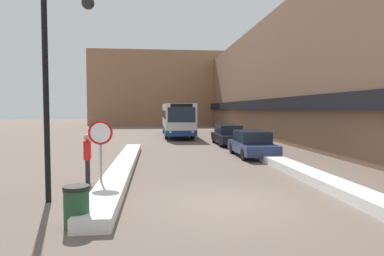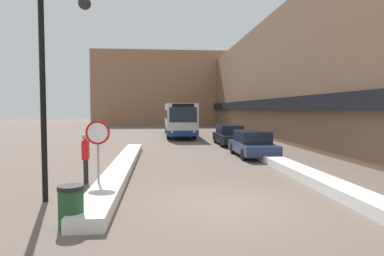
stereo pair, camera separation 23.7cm
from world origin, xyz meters
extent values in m
plane|color=#66564C|center=(0.00, 0.00, 0.00)|extent=(160.00, 160.00, 0.00)
cube|color=brown|center=(10.00, 24.00, 5.38)|extent=(5.00, 60.00, 10.75)
cube|color=black|center=(7.25, 24.00, 3.05)|extent=(0.50, 60.00, 0.90)
cube|color=#996B4C|center=(0.00, 50.83, 6.13)|extent=(26.00, 8.00, 12.26)
cube|color=silver|center=(-3.60, 5.65, 0.17)|extent=(0.90, 15.38, 0.34)
cube|color=silver|center=(3.60, 3.91, 0.17)|extent=(0.90, 13.17, 0.34)
cube|color=silver|center=(-0.06, 24.48, 1.78)|extent=(2.55, 12.41, 2.70)
cube|color=navy|center=(-0.06, 24.48, 0.67)|extent=(2.57, 12.43, 0.47)
cube|color=#192333|center=(-0.06, 24.48, 2.16)|extent=(2.58, 11.41, 0.74)
cube|color=#192333|center=(-0.06, 18.27, 2.18)|extent=(2.25, 0.03, 1.21)
cube|color=black|center=(-0.06, 18.27, 2.95)|extent=(1.79, 0.03, 0.28)
sphere|color=#F2EAC6|center=(-0.98, 18.26, 0.78)|extent=(0.20, 0.20, 0.20)
sphere|color=#F2EAC6|center=(0.86, 18.26, 0.78)|extent=(0.20, 0.20, 0.20)
cylinder|color=black|center=(-1.21, 20.64, 0.51)|extent=(0.28, 1.01, 1.01)
cylinder|color=black|center=(1.10, 20.64, 0.51)|extent=(0.28, 1.01, 1.01)
cylinder|color=black|center=(-1.21, 28.33, 0.51)|extent=(0.28, 1.01, 1.01)
cylinder|color=black|center=(1.10, 28.33, 0.51)|extent=(0.28, 1.01, 1.01)
cube|color=navy|center=(3.20, 9.25, 0.52)|extent=(1.84, 4.42, 0.54)
cube|color=#192333|center=(3.20, 9.36, 1.11)|extent=(1.62, 2.43, 0.65)
cylinder|color=black|center=(4.04, 7.88, 0.32)|extent=(0.20, 0.64, 0.64)
cylinder|color=black|center=(2.36, 7.88, 0.32)|extent=(0.20, 0.64, 0.64)
cylinder|color=black|center=(4.04, 10.61, 0.32)|extent=(0.20, 0.64, 0.64)
cylinder|color=black|center=(2.36, 10.61, 0.32)|extent=(0.20, 0.64, 0.64)
cube|color=black|center=(3.20, 15.48, 0.53)|extent=(1.83, 4.68, 0.57)
cube|color=#192333|center=(3.20, 15.60, 1.15)|extent=(1.61, 2.57, 0.66)
cylinder|color=black|center=(4.04, 14.03, 0.30)|extent=(0.20, 0.61, 0.61)
cylinder|color=black|center=(2.36, 14.03, 0.30)|extent=(0.20, 0.61, 0.61)
cylinder|color=black|center=(4.04, 16.93, 0.30)|extent=(0.20, 0.61, 0.61)
cylinder|color=black|center=(2.36, 16.93, 0.30)|extent=(0.20, 0.61, 0.61)
cylinder|color=gray|center=(-3.92, 1.68, 1.15)|extent=(0.07, 0.07, 2.31)
cylinder|color=red|center=(-3.92, 1.66, 1.93)|extent=(0.76, 0.03, 0.76)
cylinder|color=white|center=(-3.92, 1.65, 1.93)|extent=(0.62, 0.02, 0.62)
cylinder|color=black|center=(-5.27, 0.76, 2.98)|extent=(0.16, 0.16, 5.96)
sphere|color=black|center=(-4.07, 0.76, 5.66)|extent=(0.36, 0.36, 0.36)
cylinder|color=#232328|center=(-4.62, 3.27, 0.44)|extent=(0.13, 0.13, 0.88)
cylinder|color=#232328|center=(-4.60, 2.95, 0.44)|extent=(0.13, 0.13, 0.88)
cube|color=red|center=(-4.61, 3.11, 1.21)|extent=(0.26, 0.50, 0.66)
sphere|color=tan|center=(-4.61, 3.11, 1.67)|extent=(0.24, 0.24, 0.24)
cylinder|color=red|center=(-4.63, 3.35, 1.18)|extent=(0.10, 0.10, 0.63)
cylinder|color=red|center=(-4.59, 2.87, 1.18)|extent=(0.10, 0.10, 0.63)
cylinder|color=#234C2D|center=(-3.98, -1.50, 0.42)|extent=(0.56, 0.56, 0.85)
cylinder|color=black|center=(-3.98, -1.50, 0.90)|extent=(0.59, 0.59, 0.10)
camera|label=1|loc=(-2.21, -9.33, 2.69)|focal=32.00mm
camera|label=2|loc=(-1.97, -9.35, 2.69)|focal=32.00mm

